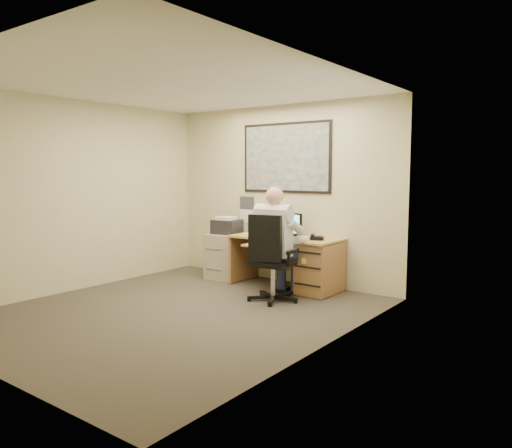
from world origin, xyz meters
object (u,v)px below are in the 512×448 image
Objects in this scene: office_chair at (270,276)px; person at (275,244)px; desk at (307,260)px; filing_cabinet at (227,252)px.

person is at bearing 74.79° from office_chair.
filing_cabinet is (-1.46, -0.02, -0.01)m from desk.
person is at bearing -95.14° from desk.
person is (-0.06, -0.71, 0.31)m from desk.
office_chair is at bearing -36.31° from filing_cabinet.
office_chair is 0.42m from person.
filing_cabinet is 1.59m from person.
desk is 1.62× the size of filing_cabinet.
desk is at bearing 79.37° from person.
office_chair reaches higher than filing_cabinet.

